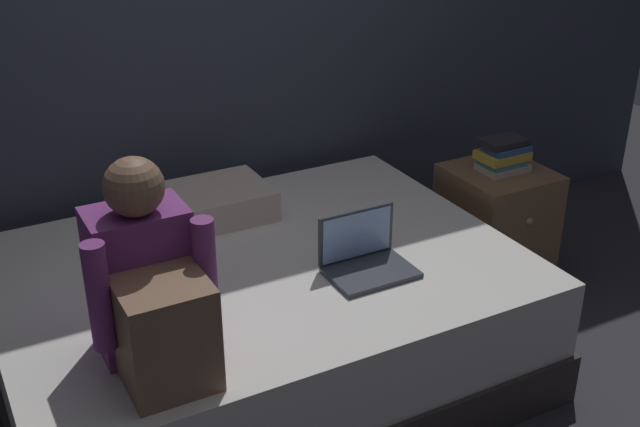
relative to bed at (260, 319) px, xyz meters
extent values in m
plane|color=#2D2D33|center=(0.20, -0.30, -0.26)|extent=(8.00, 8.00, 0.00)
cube|color=#383D4C|center=(0.20, 0.90, 1.09)|extent=(5.60, 0.10, 2.70)
cube|color=#332D2B|center=(0.00, 0.00, -0.16)|extent=(2.00, 1.50, 0.21)
cube|color=silver|center=(0.00, 0.00, 0.11)|extent=(1.96, 1.46, 0.32)
cube|color=brown|center=(1.30, 0.13, 0.04)|extent=(0.44, 0.44, 0.60)
sphere|color=gray|center=(1.30, -0.09, 0.17)|extent=(0.04, 0.04, 0.04)
cube|color=#75337A|center=(-0.54, -0.34, 0.51)|extent=(0.30, 0.20, 0.48)
sphere|color=brown|center=(-0.54, -0.37, 0.83)|extent=(0.18, 0.18, 0.18)
cube|color=brown|center=(-0.54, -0.56, 0.44)|extent=(0.26, 0.24, 0.34)
cylinder|color=#75337A|center=(-0.70, -0.48, 0.57)|extent=(0.07, 0.07, 0.34)
cylinder|color=#75337A|center=(-0.38, -0.48, 0.57)|extent=(0.07, 0.07, 0.34)
cube|color=#333842|center=(0.33, -0.30, 0.28)|extent=(0.32, 0.22, 0.02)
cube|color=#333842|center=(0.33, -0.18, 0.39)|extent=(0.32, 0.01, 0.20)
cube|color=#8CB2EA|center=(0.33, -0.19, 0.39)|extent=(0.29, 0.00, 0.18)
cube|color=beige|center=(-0.05, 0.45, 0.33)|extent=(0.56, 0.36, 0.13)
cube|color=beige|center=(1.31, 0.13, 0.35)|extent=(0.22, 0.15, 0.03)
cube|color=teal|center=(1.30, 0.13, 0.38)|extent=(0.19, 0.15, 0.03)
cube|color=gold|center=(1.30, 0.13, 0.42)|extent=(0.22, 0.16, 0.04)
cube|color=#284C84|center=(1.31, 0.12, 0.45)|extent=(0.20, 0.13, 0.03)
cube|color=black|center=(1.30, 0.14, 0.48)|extent=(0.20, 0.13, 0.03)
camera|label=1|loc=(-1.06, -2.45, 1.75)|focal=44.38mm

